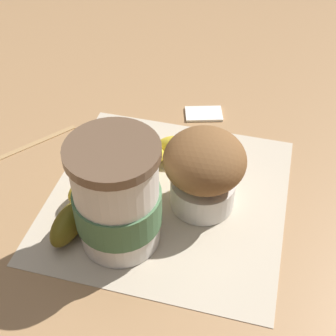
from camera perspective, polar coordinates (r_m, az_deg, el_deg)
ground_plane at (r=0.53m, az=-0.00°, el=-3.59°), size 3.00×3.00×0.00m
paper_napkin at (r=0.53m, az=-0.00°, el=-3.53°), size 0.27×0.27×0.00m
coffee_cup at (r=0.45m, az=-6.23°, el=-3.68°), size 0.09×0.09×0.12m
muffin at (r=0.49m, az=4.47°, el=0.04°), size 0.09×0.09×0.09m
banana at (r=0.53m, az=-5.60°, el=-0.99°), size 0.19×0.15×0.03m
sugar_packet at (r=0.64m, az=4.39°, el=6.73°), size 0.04×0.06×0.01m
wooden_stirrer at (r=0.62m, az=-15.79°, el=3.01°), size 0.09×0.08×0.00m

